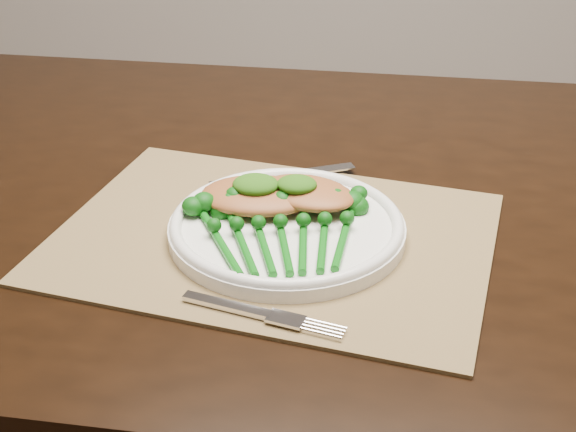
# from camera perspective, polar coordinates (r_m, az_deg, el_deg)

# --- Properties ---
(dining_table) EXTENTS (1.64, 0.98, 0.75)m
(dining_table) POSITION_cam_1_polar(r_m,az_deg,el_deg) (1.24, 4.89, -13.76)
(dining_table) COLOR black
(dining_table) RESTS_ON ground
(placemat) EXTENTS (0.54, 0.44, 0.00)m
(placemat) POSITION_cam_1_polar(r_m,az_deg,el_deg) (0.91, -1.04, -1.49)
(placemat) COLOR olive
(placemat) RESTS_ON dining_table
(dinner_plate) EXTENTS (0.27, 0.27, 0.02)m
(dinner_plate) POSITION_cam_1_polar(r_m,az_deg,el_deg) (0.90, -0.08, -0.73)
(dinner_plate) COLOR white
(dinner_plate) RESTS_ON placemat
(knife) EXTENTS (0.18, 0.09, 0.01)m
(knife) POSITION_cam_1_polar(r_m,az_deg,el_deg) (1.03, -1.36, 2.75)
(knife) COLOR silver
(knife) RESTS_ON placemat
(fork) EXTENTS (0.17, 0.06, 0.01)m
(fork) POSITION_cam_1_polar(r_m,az_deg,el_deg) (0.77, -1.10, -7.14)
(fork) COLOR silver
(fork) RESTS_ON placemat
(chicken_fillet_left) EXTENTS (0.14, 0.10, 0.03)m
(chicken_fillet_left) POSITION_cam_1_polar(r_m,az_deg,el_deg) (0.93, -2.12, 1.47)
(chicken_fillet_left) COLOR #AC6232
(chicken_fillet_left) RESTS_ON dinner_plate
(chicken_fillet_right) EXTENTS (0.14, 0.12, 0.02)m
(chicken_fillet_right) POSITION_cam_1_polar(r_m,az_deg,el_deg) (0.93, 1.39, 1.67)
(chicken_fillet_right) COLOR #AC6232
(chicken_fillet_right) RESTS_ON dinner_plate
(pesto_dollop_left) EXTENTS (0.05, 0.05, 0.02)m
(pesto_dollop_left) POSITION_cam_1_polar(r_m,az_deg,el_deg) (0.92, -2.32, 2.25)
(pesto_dollop_left) COLOR #19480A
(pesto_dollop_left) RESTS_ON chicken_fillet_left
(pesto_dollop_right) EXTENTS (0.05, 0.04, 0.02)m
(pesto_dollop_right) POSITION_cam_1_polar(r_m,az_deg,el_deg) (0.92, 0.64, 2.27)
(pesto_dollop_right) COLOR #19480A
(pesto_dollop_right) RESTS_ON chicken_fillet_right
(broccolini_bundle) EXTENTS (0.19, 0.21, 0.04)m
(broccolini_bundle) POSITION_cam_1_polar(r_m,az_deg,el_deg) (0.86, -0.39, -1.60)
(broccolini_bundle) COLOR #0C5B0F
(broccolini_bundle) RESTS_ON dinner_plate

